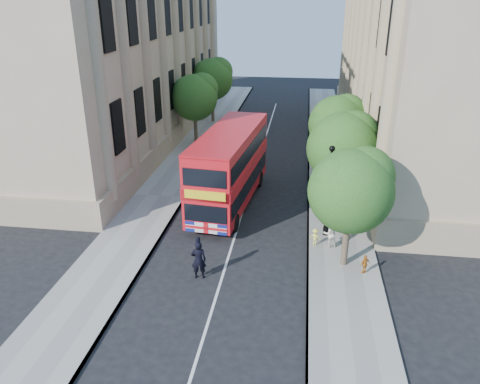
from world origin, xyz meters
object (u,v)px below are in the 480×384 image
at_px(lamp_post, 328,195).
at_px(box_van, 216,178).
at_px(woman_pedestrian, 330,233).
at_px(double_decker_bus, 230,166).
at_px(police_constable, 199,260).

relative_size(lamp_post, box_van, 1.15).
distance_m(lamp_post, woman_pedestrian, 2.09).
relative_size(lamp_post, woman_pedestrian, 3.24).
bearing_deg(woman_pedestrian, double_decker_bus, -57.45).
xyz_separation_m(box_van, police_constable, (1.01, -9.84, -0.27)).
xyz_separation_m(double_decker_bus, box_van, (-1.14, 1.22, -1.38)).
relative_size(box_van, police_constable, 2.30).
bearing_deg(police_constable, double_decker_bus, -100.41).
distance_m(box_van, woman_pedestrian, 9.53).
distance_m(box_van, police_constable, 9.89).
height_order(lamp_post, police_constable, lamp_post).
height_order(lamp_post, double_decker_bus, lamp_post).
distance_m(police_constable, woman_pedestrian, 7.23).
height_order(police_constable, woman_pedestrian, police_constable).
distance_m(lamp_post, double_decker_bus, 6.96).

